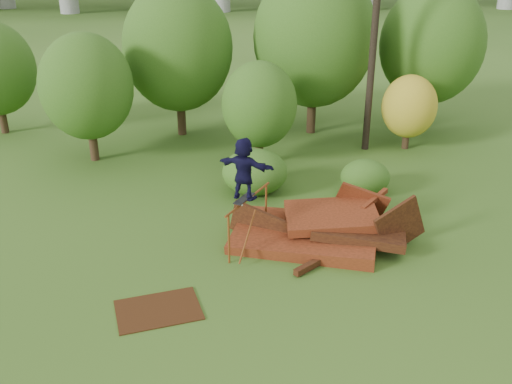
{
  "coord_description": "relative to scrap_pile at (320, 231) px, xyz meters",
  "views": [
    {
      "loc": [
        -2.05,
        -12.37,
        7.99
      ],
      "look_at": [
        -0.8,
        2.0,
        1.6
      ],
      "focal_mm": 40.0,
      "sensor_mm": 36.0,
      "label": 1
    }
  ],
  "objects": [
    {
      "name": "skater",
      "position": [
        -2.2,
        -0.24,
        2.09
      ],
      "size": [
        1.63,
        1.23,
        1.72
      ],
      "primitive_type": "imported",
      "rotation": [
        0.0,
        0.0,
        2.62
      ],
      "color": "black",
      "rests_on": "skateboard"
    },
    {
      "name": "tree_1",
      "position": [
        -4.28,
        10.38,
        3.47
      ],
      "size": [
        4.67,
        4.67,
        6.5
      ],
      "color": "black",
      "rests_on": "ground"
    },
    {
      "name": "tree_4",
      "position": [
        5.07,
        7.64,
        1.46
      ],
      "size": [
        2.23,
        2.23,
        3.09
      ],
      "color": "black",
      "rests_on": "ground"
    },
    {
      "name": "shrub_left",
      "position": [
        -1.59,
        3.61,
        0.44
      ],
      "size": [
        2.23,
        2.06,
        1.55
      ],
      "primitive_type": "ellipsoid",
      "color": "#274D14",
      "rests_on": "ground"
    },
    {
      "name": "skateboard",
      "position": [
        -2.2,
        -0.24,
        1.22
      ],
      "size": [
        0.65,
        0.85,
        0.09
      ],
      "rotation": [
        0.0,
        0.0,
        1.01
      ],
      "color": "black",
      "rests_on": "grind_rail"
    },
    {
      "name": "shrub_right",
      "position": [
        2.16,
        3.24,
        0.26
      ],
      "size": [
        1.69,
        1.55,
        1.19
      ],
      "primitive_type": "ellipsoid",
      "color": "#274D14",
      "rests_on": "ground"
    },
    {
      "name": "utility_pole",
      "position": [
        3.39,
        7.73,
        4.59
      ],
      "size": [
        1.4,
        0.28,
        9.71
      ],
      "color": "black",
      "rests_on": "ground"
    },
    {
      "name": "grind_rail",
      "position": [
        -2.07,
        -0.04,
        0.75
      ],
      "size": [
        1.4,
        2.18,
        1.48
      ],
      "color": "brown",
      "rests_on": "ground"
    },
    {
      "name": "tree_5",
      "position": [
        6.84,
        10.5,
        3.45
      ],
      "size": [
        4.57,
        4.57,
        6.42
      ],
      "color": "black",
      "rests_on": "ground"
    },
    {
      "name": "tree_0",
      "position": [
        -7.63,
        7.39,
        2.6
      ],
      "size": [
        3.52,
        3.52,
        4.96
      ],
      "color": "black",
      "rests_on": "ground"
    },
    {
      "name": "tree_3",
      "position": [
        1.51,
        10.14,
        3.89
      ],
      "size": [
        5.21,
        5.21,
        7.23
      ],
      "color": "black",
      "rests_on": "ground"
    },
    {
      "name": "ground",
      "position": [
        -1.05,
        -1.94,
        -0.33
      ],
      "size": [
        240.0,
        240.0,
        0.0
      ],
      "primitive_type": "plane",
      "color": "#2D5116",
      "rests_on": "ground"
    },
    {
      "name": "flat_plate",
      "position": [
        -4.43,
        -3.01,
        -0.32
      ],
      "size": [
        2.21,
        1.8,
        0.03
      ],
      "primitive_type": "cube",
      "rotation": [
        0.0,
        0.0,
        0.23
      ],
      "color": "#3A1E0C",
      "rests_on": "ground"
    },
    {
      "name": "tree_2",
      "position": [
        -1.18,
        6.38,
        2.02
      ],
      "size": [
        2.83,
        2.83,
        3.99
      ],
      "color": "black",
      "rests_on": "ground"
    },
    {
      "name": "scrap_pile",
      "position": [
        0.0,
        0.0,
        0.0
      ],
      "size": [
        5.8,
        3.76,
        1.87
      ],
      "color": "#3E1B0B",
      "rests_on": "ground"
    }
  ]
}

